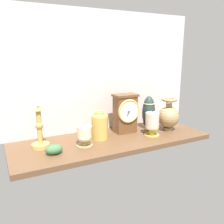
# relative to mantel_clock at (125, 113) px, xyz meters

# --- Properties ---
(ground_plane) EXTENTS (1.00, 0.36, 0.02)m
(ground_plane) POSITION_rel_mantel_clock_xyz_m (-0.11, -0.06, -0.12)
(ground_plane) COLOR brown
(back_wall) EXTENTS (1.20, 0.02, 0.65)m
(back_wall) POSITION_rel_mantel_clock_xyz_m (-0.11, 0.13, 0.22)
(back_wall) COLOR silver
(back_wall) RESTS_ON ground_plane
(mantel_clock) EXTENTS (0.13, 0.10, 0.21)m
(mantel_clock) POSITION_rel_mantel_clock_xyz_m (0.00, 0.00, 0.00)
(mantel_clock) COLOR brown
(mantel_clock) RESTS_ON ground_plane
(candlestick_tall_left) EXTENTS (0.08, 0.08, 0.36)m
(candlestick_tall_left) POSITION_rel_mantel_clock_xyz_m (-0.46, -0.02, 0.01)
(candlestick_tall_left) COLOR tan
(candlestick_tall_left) RESTS_ON ground_plane
(brass_vase_bulbous) EXTENTS (0.12, 0.12, 0.18)m
(brass_vase_bulbous) POSITION_rel_mantel_clock_xyz_m (0.24, -0.07, -0.03)
(brass_vase_bulbous) COLOR #A28557
(brass_vase_bulbous) RESTS_ON ground_plane
(brass_vase_jar) EXTENTS (0.08, 0.08, 0.14)m
(brass_vase_jar) POSITION_rel_mantel_clock_xyz_m (-0.17, -0.03, -0.04)
(brass_vase_jar) COLOR gold
(brass_vase_jar) RESTS_ON ground_plane
(pillar_candle_front) EXTENTS (0.08, 0.08, 0.11)m
(pillar_candle_front) POSITION_rel_mantel_clock_xyz_m (-0.27, -0.09, -0.06)
(pillar_candle_front) COLOR #9F8A5B
(pillar_candle_front) RESTS_ON ground_plane
(pillar_candle_near_clock) EXTENTS (0.08, 0.08, 0.14)m
(pillar_candle_near_clock) POSITION_rel_mantel_clock_xyz_m (0.10, -0.11, -0.04)
(pillar_candle_near_clock) COLOR gold
(pillar_candle_near_clock) RESTS_ON ground_plane
(tall_ceramic_vase) EXTENTS (0.07, 0.07, 0.19)m
(tall_ceramic_vase) POSITION_rel_mantel_clock_xyz_m (0.15, -0.00, -0.01)
(tall_ceramic_vase) COLOR #263936
(tall_ceramic_vase) RESTS_ON ground_plane
(ivy_sprig) EXTENTS (0.07, 0.05, 0.04)m
(ivy_sprig) POSITION_rel_mantel_clock_xyz_m (-0.42, -0.12, -0.09)
(ivy_sprig) COLOR #3E6E3F
(ivy_sprig) RESTS_ON ground_plane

